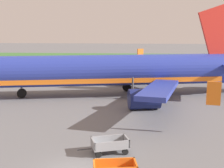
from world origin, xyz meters
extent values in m
cube|color=#3D7033|center=(0.00, 57.60, 0.03)|extent=(220.00, 28.00, 0.06)
cylinder|color=#28389E|center=(0.72, 21.01, 3.15)|extent=(30.19, 8.87, 3.70)
cube|color=orange|center=(0.72, 21.01, 2.13)|extent=(27.20, 8.17, 0.56)
cube|color=#28389E|center=(6.24, 13.50, 2.48)|extent=(5.24, 13.26, 1.35)
cube|color=orange|center=(9.96, 7.56, 3.43)|extent=(1.12, 0.42, 1.90)
cylinder|color=navy|center=(4.76, 14.83, 1.13)|extent=(3.52, 2.63, 2.10)
cube|color=#28389E|center=(3.33, 29.95, 2.48)|extent=(9.10, 12.40, 1.35)
cube|color=orange|center=(4.78, 36.81, 3.43)|extent=(1.04, 0.75, 1.90)
cylinder|color=navy|center=(2.39, 28.20, 1.13)|extent=(3.52, 2.63, 2.10)
cube|color=red|center=(14.31, 23.41, 7.90)|extent=(5.95, 1.40, 6.88)
cube|color=#28389E|center=(13.95, 26.60, 3.75)|extent=(4.03, 5.44, 0.24)
cylinder|color=#4C4C51|center=(-9.62, 19.18, 1.57)|extent=(0.20, 0.20, 2.04)
cylinder|color=black|center=(-9.62, 19.18, 0.55)|extent=(1.16, 0.63, 1.10)
cylinder|color=#4C4C51|center=(3.57, 19.28, 1.57)|extent=(0.20, 0.20, 2.04)
cylinder|color=black|center=(3.57, 19.28, 0.55)|extent=(1.16, 0.63, 1.10)
cylinder|color=#4C4C51|center=(2.80, 23.61, 1.57)|extent=(0.20, 0.20, 2.04)
cylinder|color=black|center=(2.80, 23.61, 0.55)|extent=(1.16, 0.63, 1.10)
cube|color=orange|center=(2.48, 0.02, 0.80)|extent=(2.49, 0.48, 0.55)
cube|color=orange|center=(1.40, -0.81, 0.80)|extent=(0.31, 1.40, 0.55)
cube|color=orange|center=(3.77, -0.45, 0.80)|extent=(0.31, 1.40, 0.55)
cube|color=gray|center=(2.02, 3.32, 0.48)|extent=(2.81, 2.09, 0.08)
cube|color=gray|center=(2.21, 2.70, 0.80)|extent=(2.41, 0.86, 0.55)
cube|color=gray|center=(1.82, 3.93, 0.80)|extent=(2.41, 0.86, 0.55)
cube|color=gray|center=(0.87, 2.95, 0.80)|extent=(0.52, 1.36, 0.55)
cube|color=gray|center=(3.16, 3.68, 0.80)|extent=(0.52, 1.36, 0.55)
cylinder|color=#2D2D33|center=(0.30, 2.77, 0.44)|extent=(0.98, 0.38, 0.08)
cylinder|color=black|center=(1.29, 2.50, 0.22)|extent=(0.47, 0.29, 0.44)
cylinder|color=black|center=(0.95, 3.56, 0.22)|extent=(0.47, 0.29, 0.44)
cylinder|color=black|center=(3.08, 3.07, 0.22)|extent=(0.47, 0.29, 0.44)
cylinder|color=black|center=(2.74, 4.13, 0.22)|extent=(0.47, 0.29, 0.44)
camera|label=1|loc=(3.52, -18.30, 9.17)|focal=52.83mm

